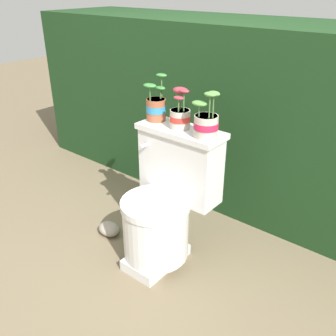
# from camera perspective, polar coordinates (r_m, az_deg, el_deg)

# --- Properties ---
(ground_plane) EXTENTS (12.00, 12.00, 0.00)m
(ground_plane) POSITION_cam_1_polar(r_m,az_deg,el_deg) (2.26, -2.21, -12.96)
(ground_plane) COLOR #75664C
(hedge_backdrop) EXTENTS (3.49, 0.78, 1.22)m
(hedge_backdrop) POSITION_cam_1_polar(r_m,az_deg,el_deg) (2.71, 11.85, 8.22)
(hedge_backdrop) COLOR #193819
(hedge_backdrop) RESTS_ON ground
(toilet) EXTENTS (0.48, 0.50, 0.75)m
(toilet) POSITION_cam_1_polar(r_m,az_deg,el_deg) (2.05, -0.38, -5.44)
(toilet) COLOR silver
(toilet) RESTS_ON ground
(potted_plant_left) EXTENTS (0.11, 0.14, 0.25)m
(potted_plant_left) POSITION_cam_1_polar(r_m,az_deg,el_deg) (2.06, -1.84, 9.34)
(potted_plant_left) COLOR #9E5638
(potted_plant_left) RESTS_ON toilet
(potted_plant_midleft) EXTENTS (0.11, 0.11, 0.21)m
(potted_plant_midleft) POSITION_cam_1_polar(r_m,az_deg,el_deg) (1.94, 1.86, 8.18)
(potted_plant_midleft) COLOR beige
(potted_plant_midleft) RESTS_ON toilet
(potted_plant_middle) EXTENTS (0.13, 0.12, 0.24)m
(potted_plant_middle) POSITION_cam_1_polar(r_m,az_deg,el_deg) (1.83, 5.82, 6.83)
(potted_plant_middle) COLOR beige
(potted_plant_middle) RESTS_ON toilet
(garden_stone) EXTENTS (0.15, 0.12, 0.08)m
(garden_stone) POSITION_cam_1_polar(r_m,az_deg,el_deg) (2.42, -8.94, -9.14)
(garden_stone) COLOR #9E9384
(garden_stone) RESTS_ON ground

